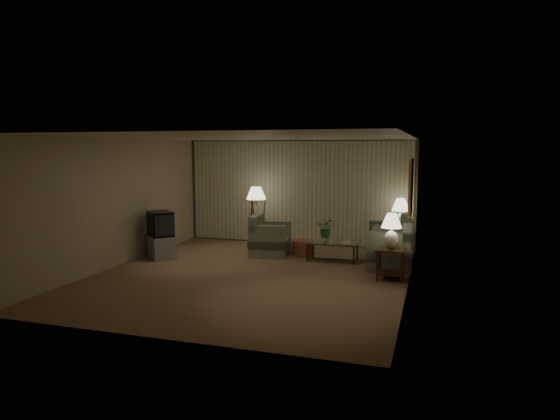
% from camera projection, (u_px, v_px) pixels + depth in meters
% --- Properties ---
extents(ground, '(7.00, 7.00, 0.00)m').
position_uv_depth(ground, '(252.00, 275.00, 9.88)').
color(ground, brown).
rests_on(ground, ground).
extents(room_shell, '(6.04, 7.02, 2.72)m').
position_uv_depth(room_shell, '(276.00, 182.00, 11.09)').
color(room_shell, beige).
rests_on(room_shell, ground).
extents(sofa, '(1.99, 1.24, 0.81)m').
position_uv_depth(sofa, '(389.00, 245.00, 10.81)').
color(sofa, gray).
rests_on(sofa, ground).
extents(armchair, '(1.07, 1.03, 0.75)m').
position_uv_depth(armchair, '(270.00, 239.00, 11.65)').
color(armchair, gray).
rests_on(armchair, ground).
extents(side_table_near, '(0.55, 0.55, 0.60)m').
position_uv_depth(side_table_near, '(391.00, 258.00, 9.49)').
color(side_table_near, '#371C0F').
rests_on(side_table_near, ground).
extents(side_table_far, '(0.52, 0.44, 0.60)m').
position_uv_depth(side_table_far, '(400.00, 237.00, 11.79)').
color(side_table_far, '#371C0F').
rests_on(side_table_far, ground).
extents(table_lamp_near, '(0.39, 0.39, 0.67)m').
position_uv_depth(table_lamp_near, '(391.00, 228.00, 9.41)').
color(table_lamp_near, white).
rests_on(table_lamp_near, side_table_near).
extents(table_lamp_far, '(0.42, 0.42, 0.72)m').
position_uv_depth(table_lamp_far, '(400.00, 211.00, 11.72)').
color(table_lamp_far, white).
rests_on(table_lamp_far, side_table_far).
extents(coffee_table, '(1.17, 0.64, 0.41)m').
position_uv_depth(coffee_table, '(333.00, 248.00, 11.09)').
color(coffee_table, silver).
rests_on(coffee_table, ground).
extents(tv_cabinet, '(1.30, 1.30, 0.50)m').
position_uv_depth(tv_cabinet, '(161.00, 247.00, 11.43)').
color(tv_cabinet, '#A1A2A4').
rests_on(tv_cabinet, ground).
extents(crt_tv, '(1.13, 1.13, 0.56)m').
position_uv_depth(crt_tv, '(160.00, 224.00, 11.37)').
color(crt_tv, black).
rests_on(crt_tv, tv_cabinet).
extents(floor_lamp, '(0.50, 0.50, 1.53)m').
position_uv_depth(floor_lamp, '(256.00, 216.00, 12.60)').
color(floor_lamp, '#371C0F').
rests_on(floor_lamp, ground).
extents(ottoman, '(0.56, 0.56, 0.36)m').
position_uv_depth(ottoman, '(303.00, 248.00, 11.66)').
color(ottoman, '#B35C3C').
rests_on(ottoman, ground).
extents(vase, '(0.18, 0.18, 0.16)m').
position_uv_depth(vase, '(326.00, 238.00, 11.11)').
color(vase, white).
rests_on(vase, coffee_table).
extents(flowers, '(0.39, 0.34, 0.42)m').
position_uv_depth(flowers, '(326.00, 226.00, 11.07)').
color(flowers, '#377C39').
rests_on(flowers, vase).
extents(book, '(0.25, 0.27, 0.02)m').
position_uv_depth(book, '(343.00, 243.00, 10.91)').
color(book, olive).
rests_on(book, coffee_table).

